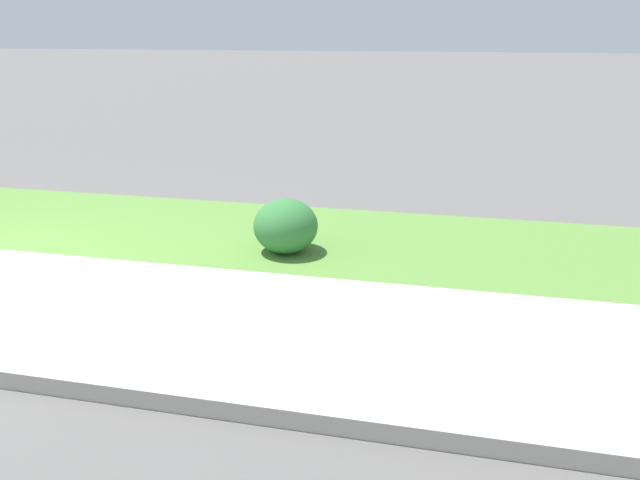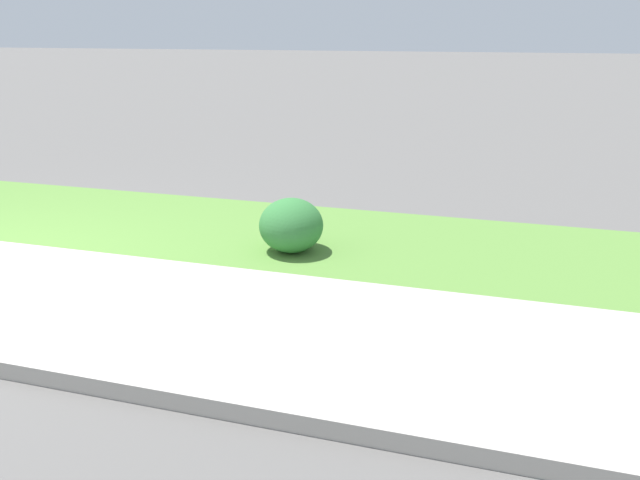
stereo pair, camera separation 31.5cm
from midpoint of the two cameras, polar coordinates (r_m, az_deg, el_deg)
The scene contains 2 objects.
grass_verge at distance 7.79m, azimuth -19.39°, elevation 2.22°, with size 18.00×2.22×0.01m, color #568438.
shrub_bush_far_verge at distance 6.06m, azimuth -1.17°, elevation 1.33°, with size 0.63×0.63×0.53m.
Camera 2 is at (4.65, -3.86, 2.08)m, focal length 35.00 mm.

